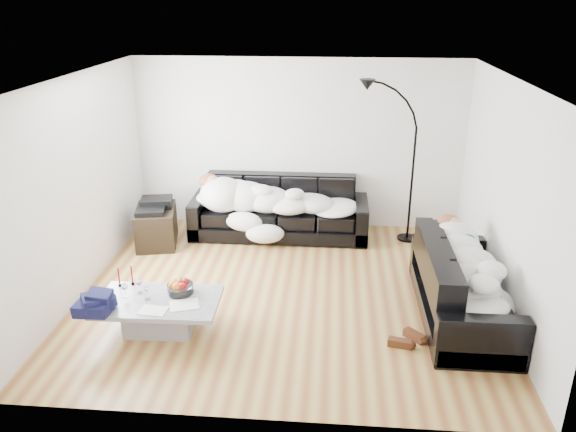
# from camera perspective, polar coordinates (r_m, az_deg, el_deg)

# --- Properties ---
(ground) EXTENTS (5.00, 5.00, 0.00)m
(ground) POSITION_cam_1_polar(r_m,az_deg,el_deg) (7.04, -0.21, -7.73)
(ground) COLOR brown
(ground) RESTS_ON ground
(wall_back) EXTENTS (5.00, 0.02, 2.60)m
(wall_back) POSITION_cam_1_polar(r_m,az_deg,el_deg) (8.64, 1.10, 7.26)
(wall_back) COLOR silver
(wall_back) RESTS_ON ground
(wall_left) EXTENTS (0.02, 4.50, 2.60)m
(wall_left) POSITION_cam_1_polar(r_m,az_deg,el_deg) (7.15, -20.63, 2.71)
(wall_left) COLOR silver
(wall_left) RESTS_ON ground
(wall_right) EXTENTS (0.02, 4.50, 2.60)m
(wall_right) POSITION_cam_1_polar(r_m,az_deg,el_deg) (6.76, 21.39, 1.55)
(wall_right) COLOR silver
(wall_right) RESTS_ON ground
(ceiling) EXTENTS (5.00, 5.00, 0.00)m
(ceiling) POSITION_cam_1_polar(r_m,az_deg,el_deg) (6.19, -0.24, 13.73)
(ceiling) COLOR white
(ceiling) RESTS_ON ground
(sofa_back) EXTENTS (2.66, 0.92, 0.87)m
(sofa_back) POSITION_cam_1_polar(r_m,az_deg,el_deg) (8.48, -0.89, 0.82)
(sofa_back) COLOR black
(sofa_back) RESTS_ON ground
(sofa_right) EXTENTS (0.90, 2.11, 0.85)m
(sofa_right) POSITION_cam_1_polar(r_m,az_deg,el_deg) (6.66, 17.38, -6.46)
(sofa_right) COLOR black
(sofa_right) RESTS_ON ground
(sleeper_back) EXTENTS (2.25, 0.78, 0.45)m
(sleeper_back) POSITION_cam_1_polar(r_m,az_deg,el_deg) (8.36, -0.93, 2.05)
(sleeper_back) COLOR white
(sleeper_back) RESTS_ON sofa_back
(sleeper_right) EXTENTS (0.76, 1.81, 0.44)m
(sleeper_right) POSITION_cam_1_polar(r_m,az_deg,el_deg) (6.56, 17.59, -4.81)
(sleeper_right) COLOR white
(sleeper_right) RESTS_ON sofa_right
(teal_cushion) EXTENTS (0.42, 0.38, 0.20)m
(teal_cushion) POSITION_cam_1_polar(r_m,az_deg,el_deg) (7.10, 16.13, -1.89)
(teal_cushion) COLOR #0E644A
(teal_cushion) RESTS_ON sofa_right
(coffee_table) EXTENTS (1.33, 0.79, 0.38)m
(coffee_table) POSITION_cam_1_polar(r_m,az_deg,el_deg) (6.37, -12.92, -9.79)
(coffee_table) COLOR #939699
(coffee_table) RESTS_ON ground
(fruit_bowl) EXTENTS (0.32, 0.32, 0.18)m
(fruit_bowl) POSITION_cam_1_polar(r_m,az_deg,el_deg) (6.31, -10.90, -6.98)
(fruit_bowl) COLOR white
(fruit_bowl) RESTS_ON coffee_table
(wine_glass_a) EXTENTS (0.08, 0.08, 0.18)m
(wine_glass_a) POSITION_cam_1_polar(r_m,az_deg,el_deg) (6.41, -14.87, -6.86)
(wine_glass_a) COLOR white
(wine_glass_a) RESTS_ON coffee_table
(wine_glass_b) EXTENTS (0.08, 0.08, 0.16)m
(wine_glass_b) POSITION_cam_1_polar(r_m,az_deg,el_deg) (6.37, -16.24, -7.26)
(wine_glass_b) COLOR white
(wine_glass_b) RESTS_ON coffee_table
(wine_glass_c) EXTENTS (0.09, 0.09, 0.17)m
(wine_glass_c) POSITION_cam_1_polar(r_m,az_deg,el_deg) (6.27, -14.11, -7.51)
(wine_glass_c) COLOR white
(wine_glass_c) RESTS_ON coffee_table
(candle_left) EXTENTS (0.04, 0.04, 0.22)m
(candle_left) POSITION_cam_1_polar(r_m,az_deg,el_deg) (6.60, -16.80, -5.98)
(candle_left) COLOR maroon
(candle_left) RESTS_ON coffee_table
(candle_right) EXTENTS (0.05, 0.05, 0.23)m
(candle_right) POSITION_cam_1_polar(r_m,az_deg,el_deg) (6.60, -15.58, -5.84)
(candle_right) COLOR maroon
(candle_right) RESTS_ON coffee_table
(newspaper_a) EXTENTS (0.36, 0.32, 0.01)m
(newspaper_a) POSITION_cam_1_polar(r_m,az_deg,el_deg) (6.11, -10.49, -8.84)
(newspaper_a) COLOR silver
(newspaper_a) RESTS_ON coffee_table
(newspaper_b) EXTENTS (0.30, 0.22, 0.01)m
(newspaper_b) POSITION_cam_1_polar(r_m,az_deg,el_deg) (6.08, -13.53, -9.28)
(newspaper_b) COLOR silver
(newspaper_b) RESTS_ON coffee_table
(navy_jacket) EXTENTS (0.45, 0.40, 0.20)m
(navy_jacket) POSITION_cam_1_polar(r_m,az_deg,el_deg) (6.14, -18.94, -7.73)
(navy_jacket) COLOR black
(navy_jacket) RESTS_ON coffee_table
(shoes) EXTENTS (0.50, 0.45, 0.10)m
(shoes) POSITION_cam_1_polar(r_m,az_deg,el_deg) (6.21, 11.96, -12.14)
(shoes) COLOR #472311
(shoes) RESTS_ON ground
(av_cabinet) EXTENTS (0.70, 0.89, 0.55)m
(av_cabinet) POSITION_cam_1_polar(r_m,az_deg,el_deg) (8.45, -13.22, -1.02)
(av_cabinet) COLOR black
(av_cabinet) RESTS_ON ground
(stereo) EXTENTS (0.50, 0.42, 0.13)m
(stereo) POSITION_cam_1_polar(r_m,az_deg,el_deg) (8.33, -13.42, 1.13)
(stereo) COLOR black
(stereo) RESTS_ON av_cabinet
(floor_lamp) EXTENTS (0.82, 0.56, 2.08)m
(floor_lamp) POSITION_cam_1_polar(r_m,az_deg,el_deg) (8.31, 12.54, 4.29)
(floor_lamp) COLOR black
(floor_lamp) RESTS_ON ground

